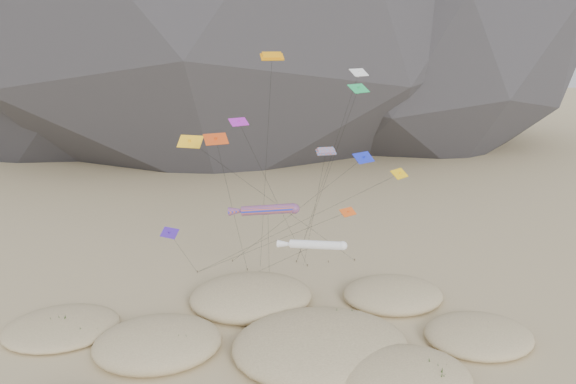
% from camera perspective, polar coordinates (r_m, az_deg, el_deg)
% --- Properties ---
extents(ground, '(500.00, 500.00, 0.00)m').
position_cam_1_polar(ground, '(53.34, 1.33, -18.02)').
color(ground, '#CCB789').
rests_on(ground, ground).
extents(dunes, '(52.95, 34.56, 3.62)m').
position_cam_1_polar(dunes, '(55.37, -2.32, -15.79)').
color(dunes, '#CCB789').
rests_on(dunes, ground).
extents(dune_grass, '(44.70, 28.26, 1.45)m').
position_cam_1_polar(dune_grass, '(55.51, -0.57, -15.53)').
color(dune_grass, black).
rests_on(dune_grass, ground).
extents(kite_stakes, '(21.25, 4.93, 0.30)m').
position_cam_1_polar(kite_stakes, '(74.94, -1.07, -7.45)').
color(kite_stakes, '#3F2D1E').
rests_on(kite_stakes, ground).
extents(rainbow_tube_kite, '(7.35, 10.64, 12.82)m').
position_cam_1_polar(rainbow_tube_kite, '(58.62, -2.31, -1.81)').
color(rainbow_tube_kite, orange).
rests_on(rainbow_tube_kite, ground).
extents(white_tube_kite, '(7.21, 17.38, 10.26)m').
position_cam_1_polar(white_tube_kite, '(55.82, 2.57, -5.38)').
color(white_tube_kite, white).
rests_on(white_tube_kite, ground).
extents(orange_parafoil, '(2.49, 9.08, 27.89)m').
position_cam_1_polar(orange_parafoil, '(60.81, -1.65, 13.28)').
color(orange_parafoil, orange).
rests_on(orange_parafoil, ground).
extents(multi_parafoil, '(2.16, 10.96, 17.94)m').
position_cam_1_polar(multi_parafoil, '(60.72, 3.85, 3.97)').
color(multi_parafoil, '#EB4C18').
rests_on(multi_parafoil, ground).
extents(delta_kites, '(25.53, 22.97, 26.01)m').
position_cam_1_polar(delta_kites, '(56.97, 0.20, 4.15)').
color(delta_kites, white).
rests_on(delta_kites, ground).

